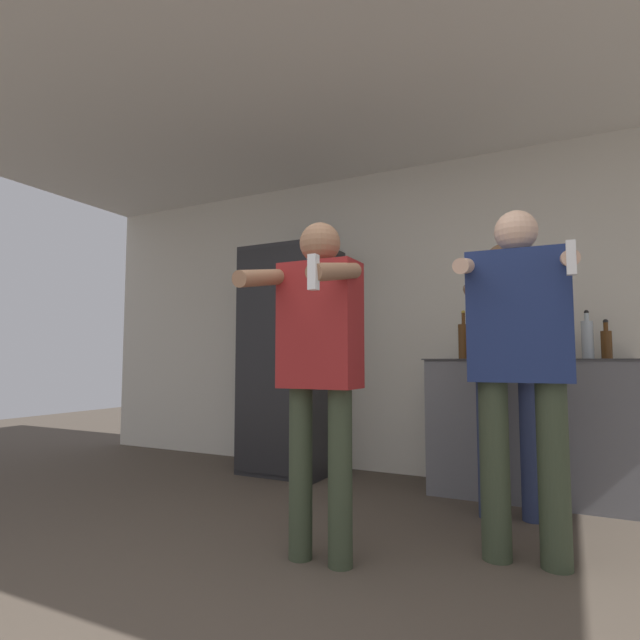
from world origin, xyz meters
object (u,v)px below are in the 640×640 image
at_px(person_man_side, 520,355).
at_px(bottle_short_whiskey, 606,343).
at_px(refrigerator, 292,359).
at_px(bottle_dark_rum, 517,347).
at_px(person_woman_foreground, 319,352).
at_px(person_spectator_back, 507,351).
at_px(bottle_clear_vodka, 541,343).
at_px(bottle_tall_gin, 464,340).
at_px(bottle_amber_bourbon, 587,338).

bearing_deg(person_man_side, bottle_short_whiskey, 70.44).
relative_size(refrigerator, bottle_dark_rum, 8.64).
bearing_deg(refrigerator, person_man_side, -31.49).
relative_size(person_woman_foreground, person_spectator_back, 0.97).
bearing_deg(bottle_short_whiskey, person_man_side, -109.56).
height_order(bottle_dark_rum, bottle_short_whiskey, bottle_short_whiskey).
height_order(bottle_clear_vodka, bottle_tall_gin, bottle_tall_gin).
bearing_deg(bottle_dark_rum, bottle_short_whiskey, 0.00).
bearing_deg(bottle_short_whiskey, bottle_clear_vodka, 180.00).
height_order(bottle_short_whiskey, bottle_amber_bourbon, bottle_amber_bourbon).
bearing_deg(bottle_tall_gin, bottle_clear_vodka, 0.00).
relative_size(refrigerator, bottle_tall_gin, 5.30).
bearing_deg(bottle_tall_gin, person_woman_foreground, -103.10).
bearing_deg(bottle_tall_gin, bottle_amber_bourbon, 0.00).
xyz_separation_m(bottle_clear_vodka, bottle_tall_gin, (-0.51, -0.00, 0.02)).
relative_size(refrigerator, person_man_side, 1.14).
bearing_deg(bottle_short_whiskey, bottle_dark_rum, 180.00).
xyz_separation_m(refrigerator, bottle_amber_bourbon, (2.22, 0.03, 0.13)).
relative_size(refrigerator, bottle_clear_vodka, 6.11).
bearing_deg(person_man_side, bottle_tall_gin, 111.75).
distance_m(bottle_clear_vodka, bottle_amber_bourbon, 0.28).
distance_m(bottle_tall_gin, person_spectator_back, 0.65).
height_order(refrigerator, bottle_amber_bourbon, refrigerator).
xyz_separation_m(refrigerator, bottle_dark_rum, (1.78, 0.03, 0.08)).
bearing_deg(person_woman_foreground, bottle_amber_bourbon, 53.99).
bearing_deg(person_spectator_back, bottle_dark_rum, 89.03).
bearing_deg(bottle_amber_bourbon, bottle_short_whiskey, 0.00).
bearing_deg(bottle_clear_vodka, bottle_short_whiskey, -0.00).
distance_m(refrigerator, bottle_amber_bourbon, 2.22).
bearing_deg(bottle_tall_gin, person_spectator_back, -57.17).
relative_size(bottle_dark_rum, bottle_tall_gin, 0.61).
relative_size(bottle_short_whiskey, bottle_tall_gin, 0.72).
relative_size(person_man_side, person_spectator_back, 1.01).
height_order(bottle_dark_rum, bottle_tall_gin, bottle_tall_gin).
bearing_deg(refrigerator, person_woman_foreground, -56.32).
bearing_deg(bottle_amber_bourbon, person_woman_foreground, -126.01).
bearing_deg(refrigerator, person_spectator_back, -16.04).
height_order(refrigerator, bottle_short_whiskey, refrigerator).
height_order(refrigerator, bottle_dark_rum, refrigerator).
bearing_deg(bottle_dark_rum, person_spectator_back, -90.97).
height_order(refrigerator, person_woman_foreground, refrigerator).
xyz_separation_m(bottle_dark_rum, bottle_short_whiskey, (0.54, 0.00, 0.02)).
height_order(bottle_tall_gin, bottle_amber_bourbon, bottle_tall_gin).
bearing_deg(bottle_clear_vodka, person_spectator_back, -106.96).
xyz_separation_m(person_man_side, person_spectator_back, (-0.13, 0.65, 0.03)).
height_order(refrigerator, person_spectator_back, refrigerator).
height_order(bottle_dark_rum, bottle_clear_vodka, bottle_clear_vodka).
bearing_deg(refrigerator, bottle_amber_bourbon, 0.79).
xyz_separation_m(bottle_dark_rum, bottle_tall_gin, (-0.36, -0.00, 0.05)).
height_order(bottle_dark_rum, person_woman_foreground, person_woman_foreground).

